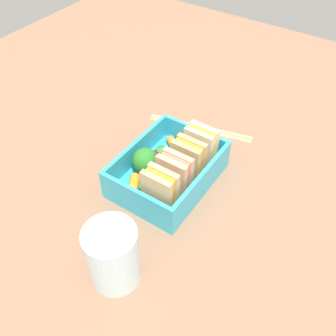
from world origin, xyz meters
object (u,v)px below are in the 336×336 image
object	(u,v)px
sandwich_center_left	(188,159)
broccoli_floret	(145,161)
chopstick_pair	(200,127)
drinking_glass	(113,255)
sandwich_center_right	(160,190)
carrot_stick_far_left	(133,189)
carrot_stick_left	(174,145)
sandwich_left	(201,146)
sandwich_center	(175,174)
strawberry_far_left	(162,156)

from	to	relation	value
sandwich_center_left	broccoli_floret	size ratio (longest dim) A/B	1.40
chopstick_pair	drinking_glass	size ratio (longest dim) A/B	2.16
sandwich_center_right	carrot_stick_far_left	xyz separation A→B (cm)	(0.25, -4.61, -2.36)
sandwich_center_right	carrot_stick_far_left	world-z (taller)	sandwich_center_right
broccoli_floret	carrot_stick_far_left	distance (cm)	4.62
sandwich_center_left	carrot_stick_far_left	size ratio (longest dim) A/B	1.30
sandwich_center_left	carrot_stick_left	bearing A→B (deg)	-126.66
sandwich_left	drinking_glass	distance (cm)	22.15
broccoli_floret	chopstick_pair	world-z (taller)	broccoli_floret
sandwich_center	carrot_stick_left	bearing A→B (deg)	-145.94
sandwich_left	carrot_stick_far_left	xyz separation A→B (cm)	(11.06, -4.61, -2.36)
sandwich_left	carrot_stick_left	size ratio (longest dim) A/B	1.79
carrot_stick_far_left	sandwich_center_left	bearing A→B (deg)	148.27
strawberry_far_left	drinking_glass	xyz separation A→B (cm)	(18.33, 5.74, 1.48)
sandwich_center_left	chopstick_pair	xyz separation A→B (cm)	(-11.79, -4.68, -3.99)
sandwich_center_left	sandwich_left	bearing A→B (deg)	180.00
sandwich_left	sandwich_center	xyz separation A→B (cm)	(7.20, 0.00, 0.00)
sandwich_center	chopstick_pair	bearing A→B (deg)	-163.10
sandwich_center	carrot_stick_left	world-z (taller)	sandwich_center
sandwich_left	carrot_stick_left	bearing A→B (deg)	-90.55
strawberry_far_left	chopstick_pair	world-z (taller)	strawberry_far_left
sandwich_center	drinking_glass	bearing A→B (deg)	4.45
carrot_stick_far_left	chopstick_pair	world-z (taller)	carrot_stick_far_left
sandwich_center_right	broccoli_floret	world-z (taller)	sandwich_center_right
sandwich_center_left	broccoli_floret	xyz separation A→B (cm)	(3.25, -5.47, -0.64)
carrot_stick_left	strawberry_far_left	distance (cm)	3.95
strawberry_far_left	chopstick_pair	bearing A→B (deg)	-179.54
strawberry_far_left	sandwich_center	bearing A→B (deg)	53.26
carrot_stick_left	sandwich_left	bearing A→B (deg)	89.45
sandwich_center_left	carrot_stick_left	distance (cm)	6.59
drinking_glass	carrot_stick_far_left	bearing A→B (deg)	-152.45
strawberry_far_left	drinking_glass	bearing A→B (deg)	17.39
carrot_stick_far_left	chopstick_pair	size ratio (longest dim) A/B	0.26
broccoli_floret	drinking_glass	xyz separation A→B (cm)	(15.26, 6.63, 0.58)
carrot_stick_far_left	sandwich_center	bearing A→B (deg)	129.88
sandwich_center_right	carrot_stick_left	world-z (taller)	sandwich_center_right
sandwich_center_right	chopstick_pair	bearing A→B (deg)	-166.17
sandwich_center_right	chopstick_pair	distance (cm)	19.96
sandwich_center_left	sandwich_center_right	world-z (taller)	same
broccoli_floret	chopstick_pair	size ratio (longest dim) A/B	0.24
sandwich_left	sandwich_center_left	size ratio (longest dim) A/B	1.00
sandwich_left	drinking_glass	xyz separation A→B (cm)	(22.11, 1.16, -0.06)
sandwich_center_right	carrot_stick_left	xyz separation A→B (cm)	(-10.85, -4.90, -2.46)
sandwich_center_left	carrot_stick_far_left	distance (cm)	9.08
sandwich_center_left	drinking_glass	size ratio (longest dim) A/B	0.73
sandwich_left	strawberry_far_left	bearing A→B (deg)	-50.45
broccoli_floret	drinking_glass	size ratio (longest dim) A/B	0.53
sandwich_center_right	strawberry_far_left	xyz separation A→B (cm)	(-7.02, -4.58, -1.54)
carrot_stick_far_left	chopstick_pair	xyz separation A→B (cm)	(-19.24, -0.07, -1.63)
strawberry_far_left	carrot_stick_left	bearing A→B (deg)	-175.22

